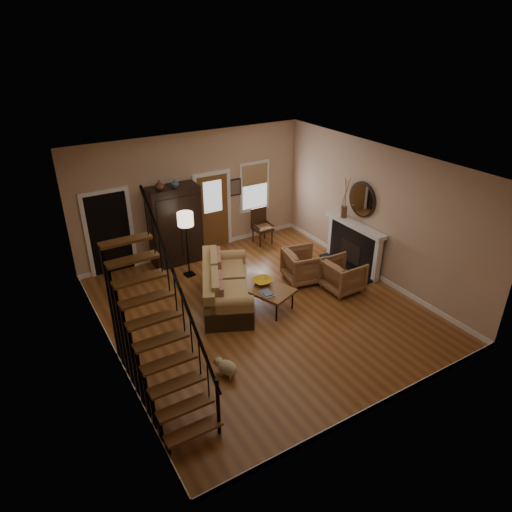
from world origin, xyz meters
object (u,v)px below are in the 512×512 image
armoire (175,225)px  coffee_table (264,296)px  floor_lamp (187,245)px  armchair_left (343,275)px  sofa (226,285)px  armchair_right (303,266)px  side_chair (263,227)px

armoire → coffee_table: size_ratio=1.61×
floor_lamp → armoire: bearing=87.1°
armchair_left → floor_lamp: size_ratio=0.51×
sofa → floor_lamp: size_ratio=1.40×
armoire → floor_lamp: size_ratio=1.24×
armchair_left → coffee_table: bearing=79.5°
coffee_table → armchair_right: bearing=18.8°
side_chair → armchair_right: bearing=-96.5°
armoire → side_chair: 2.61m
armoire → sofa: armoire is taller
armoire → armchair_right: armoire is taller
floor_lamp → side_chair: floor_lamp is taller
armoire → coffee_table: (0.83, -3.05, -0.80)m
sofa → armchair_right: 2.09m
sofa → coffee_table: size_ratio=1.82×
floor_lamp → side_chair: (2.59, 0.66, -0.34)m
sofa → armchair_right: size_ratio=2.66×
sofa → armchair_left: 2.79m
coffee_table → armchair_right: size_ratio=1.46×
sofa → side_chair: bearing=68.6°
armchair_right → coffee_table: bearing=120.5°
armoire → armchair_right: 3.48m
armchair_left → armoire: bearing=39.2°
coffee_table → side_chair: size_ratio=1.28×
armoire → sofa: (0.19, -2.46, -0.61)m
armchair_right → floor_lamp: size_ratio=0.53×
floor_lamp → armchair_right: bearing=-36.1°
side_chair → sofa: bearing=-136.2°
coffee_table → armchair_left: armchair_left is taller
coffee_table → side_chair: side_chair is taller
sofa → coffee_table: (0.64, -0.59, -0.19)m
armchair_left → armchair_right: 1.00m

